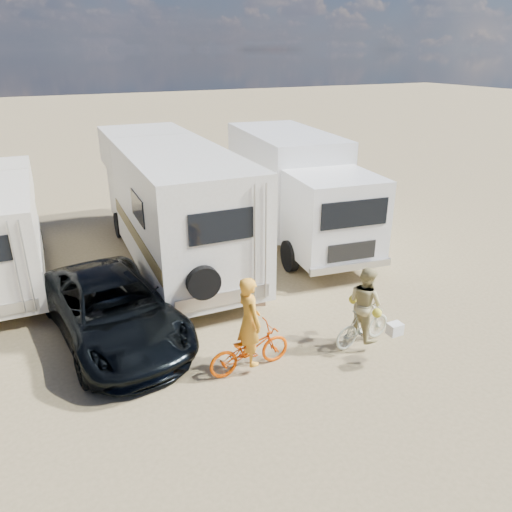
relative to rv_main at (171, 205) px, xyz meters
name	(u,v)px	position (x,y,z in m)	size (l,w,h in m)	color
ground	(290,382)	(0.23, -6.74, -1.73)	(140.00, 140.00, 0.00)	#98835A
rv_main	(171,205)	(0.00, 0.00, 0.00)	(2.63, 8.68, 3.45)	white
box_truck	(297,190)	(4.14, -0.18, -0.02)	(2.50, 7.43, 3.41)	white
dark_suv	(113,310)	(-2.45, -3.69, -1.04)	(2.28, 4.94, 1.37)	black
bike_man	(250,349)	(-0.28, -6.02, -1.27)	(0.60, 1.72, 0.91)	#E04700
bike_woman	(363,325)	(2.29, -6.25, -1.28)	(0.42, 1.48, 0.89)	#B6BCA2
rider_man	(249,329)	(-0.28, -6.02, -0.81)	(0.67, 0.44, 1.83)	orange
rider_woman	(364,311)	(2.29, -6.25, -0.92)	(0.79, 0.61, 1.62)	tan
bike_parked	(313,241)	(3.97, -1.51, -1.29)	(0.58, 1.66, 0.87)	#272927
cooler	(175,295)	(-0.80, -2.73, -1.49)	(0.59, 0.43, 0.47)	teal
crate	(255,295)	(1.03, -3.55, -1.54)	(0.47, 0.47, 0.38)	#86654D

